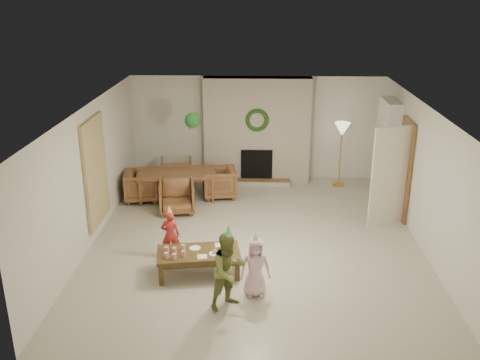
{
  "coord_description": "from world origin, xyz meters",
  "views": [
    {
      "loc": [
        0.04,
        -8.91,
        4.47
      ],
      "look_at": [
        -0.3,
        0.4,
        1.05
      ],
      "focal_mm": 39.69,
      "sensor_mm": 36.0,
      "label": 1
    }
  ],
  "objects_px": {
    "dining_chair_far": "(177,173)",
    "dining_chair_left": "(142,186)",
    "dining_chair_right": "(219,182)",
    "dining_table": "(177,186)",
    "child_red": "(170,235)",
    "coffee_table_top": "(199,253)",
    "dining_chair_near": "(177,197)",
    "child_plaid": "(229,271)",
    "child_pink": "(255,267)"
  },
  "relations": [
    {
      "from": "dining_chair_left",
      "to": "child_red",
      "type": "xyz_separation_m",
      "value": [
        1.05,
        -2.62,
        0.1
      ]
    },
    {
      "from": "coffee_table_top",
      "to": "child_plaid",
      "type": "height_order",
      "value": "child_plaid"
    },
    {
      "from": "dining_chair_left",
      "to": "child_plaid",
      "type": "xyz_separation_m",
      "value": [
        2.14,
        -4.08,
        0.26
      ]
    },
    {
      "from": "dining_chair_far",
      "to": "child_plaid",
      "type": "distance_m",
      "value": 5.18
    },
    {
      "from": "dining_chair_left",
      "to": "coffee_table_top",
      "type": "distance_m",
      "value": 3.55
    },
    {
      "from": "dining_chair_near",
      "to": "dining_chair_left",
      "type": "distance_m",
      "value": 1.07
    },
    {
      "from": "coffee_table_top",
      "to": "child_red",
      "type": "distance_m",
      "value": 0.78
    },
    {
      "from": "dining_chair_right",
      "to": "coffee_table_top",
      "type": "distance_m",
      "value": 3.44
    },
    {
      "from": "dining_chair_far",
      "to": "child_pink",
      "type": "relative_size",
      "value": 0.78
    },
    {
      "from": "dining_chair_left",
      "to": "child_plaid",
      "type": "bearing_deg",
      "value": -161.03
    },
    {
      "from": "dining_chair_left",
      "to": "dining_chair_right",
      "type": "bearing_deg",
      "value": -90.0
    },
    {
      "from": "child_plaid",
      "to": "child_pink",
      "type": "xyz_separation_m",
      "value": [
        0.38,
        0.33,
        -0.12
      ]
    },
    {
      "from": "dining_chair_far",
      "to": "child_red",
      "type": "xyz_separation_m",
      "value": [
        0.42,
        -3.48,
        0.1
      ]
    },
    {
      "from": "dining_chair_far",
      "to": "dining_chair_left",
      "type": "height_order",
      "value": "same"
    },
    {
      "from": "dining_chair_far",
      "to": "child_plaid",
      "type": "xyz_separation_m",
      "value": [
        1.51,
        -4.95,
        0.26
      ]
    },
    {
      "from": "dining_chair_far",
      "to": "coffee_table_top",
      "type": "height_order",
      "value": "dining_chair_far"
    },
    {
      "from": "dining_chair_near",
      "to": "child_pink",
      "type": "distance_m",
      "value": 3.54
    },
    {
      "from": "coffee_table_top",
      "to": "dining_table",
      "type": "bearing_deg",
      "value": 95.62
    },
    {
      "from": "dining_chair_far",
      "to": "dining_chair_right",
      "type": "xyz_separation_m",
      "value": [
        1.05,
        -0.61,
        0.0
      ]
    },
    {
      "from": "dining_chair_left",
      "to": "child_pink",
      "type": "distance_m",
      "value": 4.53
    },
    {
      "from": "child_plaid",
      "to": "child_pink",
      "type": "distance_m",
      "value": 0.52
    },
    {
      "from": "dining_chair_near",
      "to": "child_pink",
      "type": "height_order",
      "value": "child_pink"
    },
    {
      "from": "dining_chair_far",
      "to": "child_pink",
      "type": "xyz_separation_m",
      "value": [
        1.89,
        -4.62,
        0.14
      ]
    },
    {
      "from": "dining_chair_far",
      "to": "child_plaid",
      "type": "bearing_deg",
      "value": 98.23
    },
    {
      "from": "dining_chair_near",
      "to": "dining_chair_right",
      "type": "xyz_separation_m",
      "value": [
        0.82,
        0.89,
        0.0
      ]
    },
    {
      "from": "dining_chair_near",
      "to": "child_plaid",
      "type": "bearing_deg",
      "value": -78.38
    },
    {
      "from": "dining_chair_near",
      "to": "child_red",
      "type": "height_order",
      "value": "child_red"
    },
    {
      "from": "dining_table",
      "to": "child_red",
      "type": "xyz_separation_m",
      "value": [
        0.3,
        -2.73,
        0.13
      ]
    },
    {
      "from": "dining_table",
      "to": "child_red",
      "type": "distance_m",
      "value": 2.75
    },
    {
      "from": "dining_chair_right",
      "to": "child_red",
      "type": "height_order",
      "value": "child_red"
    },
    {
      "from": "dining_table",
      "to": "dining_chair_left",
      "type": "bearing_deg",
      "value": -180.0
    },
    {
      "from": "dining_chair_left",
      "to": "coffee_table_top",
      "type": "bearing_deg",
      "value": -162.03
    },
    {
      "from": "dining_chair_left",
      "to": "dining_chair_right",
      "type": "height_order",
      "value": "same"
    },
    {
      "from": "dining_table",
      "to": "dining_chair_far",
      "type": "bearing_deg",
      "value": 90.0
    },
    {
      "from": "coffee_table_top",
      "to": "dining_chair_right",
      "type": "bearing_deg",
      "value": 79.69
    },
    {
      "from": "child_red",
      "to": "child_pink",
      "type": "xyz_separation_m",
      "value": [
        1.47,
        -1.14,
        0.04
      ]
    },
    {
      "from": "dining_chair_left",
      "to": "dining_chair_far",
      "type": "bearing_deg",
      "value": -45.0
    },
    {
      "from": "child_red",
      "to": "dining_chair_right",
      "type": "bearing_deg",
      "value": -107.73
    },
    {
      "from": "dining_chair_far",
      "to": "dining_chair_right",
      "type": "height_order",
      "value": "same"
    },
    {
      "from": "dining_chair_near",
      "to": "coffee_table_top",
      "type": "relative_size",
      "value": 0.55
    },
    {
      "from": "dining_chair_right",
      "to": "child_plaid",
      "type": "distance_m",
      "value": 4.37
    },
    {
      "from": "child_pink",
      "to": "dining_chair_near",
      "type": "bearing_deg",
      "value": 111.23
    },
    {
      "from": "dining_chair_near",
      "to": "child_plaid",
      "type": "xyz_separation_m",
      "value": [
        1.28,
        -3.45,
        0.26
      ]
    },
    {
      "from": "dining_table",
      "to": "dining_chair_right",
      "type": "bearing_deg",
      "value": 0.0
    },
    {
      "from": "coffee_table_top",
      "to": "dining_chair_far",
      "type": "bearing_deg",
      "value": 94.57
    },
    {
      "from": "dining_chair_right",
      "to": "dining_chair_left",
      "type": "bearing_deg",
      "value": -90.0
    },
    {
      "from": "dining_chair_near",
      "to": "dining_chair_left",
      "type": "bearing_deg",
      "value": 135.0
    },
    {
      "from": "dining_chair_left",
      "to": "child_pink",
      "type": "xyz_separation_m",
      "value": [
        2.53,
        -3.75,
        0.14
      ]
    },
    {
      "from": "dining_chair_left",
      "to": "child_red",
      "type": "bearing_deg",
      "value": -166.89
    },
    {
      "from": "coffee_table_top",
      "to": "dining_chair_near",
      "type": "bearing_deg",
      "value": 97.25
    }
  ]
}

